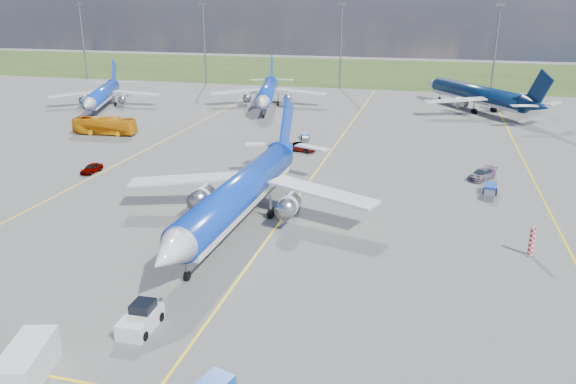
% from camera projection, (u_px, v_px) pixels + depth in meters
% --- Properties ---
extents(ground, '(400.00, 400.00, 0.00)m').
position_uv_depth(ground, '(252.00, 261.00, 53.81)').
color(ground, '#565654').
rests_on(ground, ground).
extents(grass_strip, '(400.00, 80.00, 0.01)m').
position_uv_depth(grass_strip, '(388.00, 72.00, 191.04)').
color(grass_strip, '#2D4719').
rests_on(grass_strip, ground).
extents(taxiway_lines, '(60.25, 160.00, 0.02)m').
position_uv_depth(taxiway_lines, '(314.00, 177.00, 79.11)').
color(taxiway_lines, yellow).
rests_on(taxiway_lines, ground).
extents(floodlight_masts, '(202.20, 0.50, 22.70)m').
position_uv_depth(floodlight_masts, '(416.00, 43.00, 147.97)').
color(floodlight_masts, slate).
rests_on(floodlight_masts, ground).
extents(warning_post, '(0.50, 0.50, 3.00)m').
position_uv_depth(warning_post, '(532.00, 241.00, 54.47)').
color(warning_post, red).
rests_on(warning_post, ground).
extents(bg_jet_nw, '(37.27, 42.24, 9.21)m').
position_uv_depth(bg_jet_nw, '(104.00, 108.00, 128.64)').
color(bg_jet_nw, '#0D39BE').
rests_on(bg_jet_nw, ground).
extents(bg_jet_nnw, '(36.37, 43.22, 9.92)m').
position_uv_depth(bg_jet_nnw, '(267.00, 107.00, 129.65)').
color(bg_jet_nnw, '#0D39BE').
rests_on(bg_jet_nnw, ground).
extents(bg_jet_n, '(49.45, 51.88, 10.82)m').
position_uv_depth(bg_jet_n, '(476.00, 111.00, 125.71)').
color(bg_jet_n, '#071E42').
rests_on(bg_jet_n, ground).
extents(main_airliner, '(32.76, 42.41, 10.90)m').
position_uv_depth(main_airliner, '(242.00, 224.00, 62.65)').
color(main_airliner, '#0D39BE').
rests_on(main_airliner, ground).
extents(pushback_tug, '(2.23, 5.76, 1.94)m').
position_uv_depth(pushback_tug, '(141.00, 319.00, 42.60)').
color(pushback_tug, silver).
rests_on(pushback_tug, ground).
extents(service_van, '(3.74, 5.85, 2.38)m').
position_uv_depth(service_van, '(27.00, 363.00, 36.75)').
color(service_van, silver).
rests_on(service_van, ground).
extents(apron_bus, '(11.90, 3.51, 3.27)m').
position_uv_depth(apron_bus, '(105.00, 126.00, 103.19)').
color(apron_bus, orange).
rests_on(apron_bus, ground).
extents(service_car_a, '(1.81, 4.00, 1.33)m').
position_uv_depth(service_car_a, '(92.00, 168.00, 80.75)').
color(service_car_a, '#999999').
rests_on(service_car_a, ground).
extents(service_car_b, '(5.44, 3.47, 1.40)m').
position_uv_depth(service_car_b, '(301.00, 147.00, 92.16)').
color(service_car_b, '#999999').
rests_on(service_car_b, ground).
extents(service_car_c, '(4.50, 5.39, 1.47)m').
position_uv_depth(service_car_c, '(482.00, 174.00, 77.80)').
color(service_car_c, '#999999').
rests_on(service_car_c, ground).
extents(baggage_tug_w, '(2.00, 5.22, 1.14)m').
position_uv_depth(baggage_tug_w, '(490.00, 191.00, 71.52)').
color(baggage_tug_w, '#1B40A6').
rests_on(baggage_tug_w, ground).
extents(baggage_tug_c, '(2.25, 4.67, 1.01)m').
position_uv_depth(baggage_tug_c, '(305.00, 137.00, 99.86)').
color(baggage_tug_c, navy).
rests_on(baggage_tug_c, ground).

